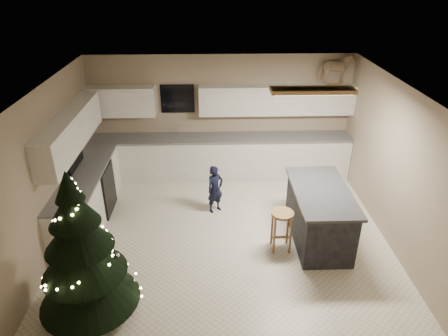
{
  "coord_description": "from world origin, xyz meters",
  "views": [
    {
      "loc": [
        -0.19,
        -5.6,
        4.23
      ],
      "look_at": [
        0.0,
        0.35,
        1.15
      ],
      "focal_mm": 32.0,
      "sensor_mm": 36.0,
      "label": 1
    }
  ],
  "objects_px": {
    "christmas_tree": "(83,259)",
    "island": "(319,215)",
    "toddler": "(215,189)",
    "rocking_horse": "(335,69)",
    "bar_stool": "(282,221)"
  },
  "relations": [
    {
      "from": "christmas_tree",
      "to": "island",
      "type": "bearing_deg",
      "value": 23.59
    },
    {
      "from": "christmas_tree",
      "to": "toddler",
      "type": "xyz_separation_m",
      "value": [
        1.7,
        2.42,
        -0.42
      ]
    },
    {
      "from": "christmas_tree",
      "to": "rocking_horse",
      "type": "bearing_deg",
      "value": 43.4
    },
    {
      "from": "island",
      "to": "bar_stool",
      "type": "height_order",
      "value": "island"
    },
    {
      "from": "toddler",
      "to": "christmas_tree",
      "type": "bearing_deg",
      "value": -159.56
    },
    {
      "from": "bar_stool",
      "to": "toddler",
      "type": "relative_size",
      "value": 0.75
    },
    {
      "from": "christmas_tree",
      "to": "toddler",
      "type": "relative_size",
      "value": 2.31
    },
    {
      "from": "island",
      "to": "rocking_horse",
      "type": "height_order",
      "value": "rocking_horse"
    },
    {
      "from": "island",
      "to": "toddler",
      "type": "distance_m",
      "value": 1.95
    },
    {
      "from": "christmas_tree",
      "to": "bar_stool",
      "type": "bearing_deg",
      "value": 24.41
    },
    {
      "from": "island",
      "to": "christmas_tree",
      "type": "xyz_separation_m",
      "value": [
        -3.42,
        -1.49,
        0.41
      ]
    },
    {
      "from": "rocking_horse",
      "to": "christmas_tree",
      "type": "bearing_deg",
      "value": 127.09
    },
    {
      "from": "island",
      "to": "bar_stool",
      "type": "bearing_deg",
      "value": -159.96
    },
    {
      "from": "island",
      "to": "christmas_tree",
      "type": "height_order",
      "value": "christmas_tree"
    },
    {
      "from": "island",
      "to": "toddler",
      "type": "bearing_deg",
      "value": 151.77
    }
  ]
}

